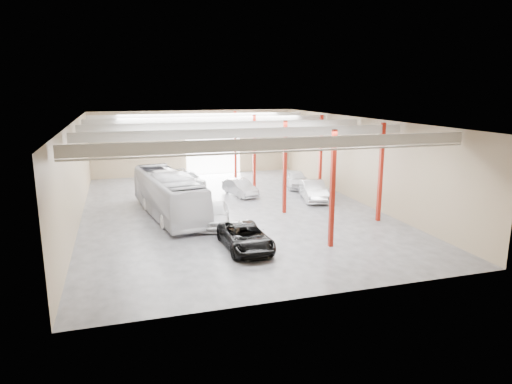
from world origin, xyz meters
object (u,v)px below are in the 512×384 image
black_sedan (245,237)px  car_right_far (296,179)px  car_row_c (188,179)px  car_right_near (313,190)px  coach_bus (169,194)px  car_row_a (214,214)px  car_row_b (240,188)px

black_sedan → car_right_far: size_ratio=1.13×
car_row_c → car_right_near: (9.39, -8.71, 0.12)m
coach_bus → car_row_a: bearing=-60.4°
coach_bus → car_right_near: coach_bus is taller
black_sedan → car_right_near: size_ratio=1.06×
car_row_c → black_sedan: bearing=-107.1°
car_row_b → car_right_far: size_ratio=0.93×
black_sedan → car_row_a: 5.26m
car_row_a → car_row_b: 9.22m
car_row_a → car_right_near: (9.58, 4.89, -0.02)m
coach_bus → car_right_far: (12.81, 6.64, -0.84)m
car_row_b → car_row_c: car_row_b is taller
car_row_a → car_right_near: size_ratio=0.99×
car_row_b → car_right_far: (6.04, 1.80, 0.08)m
black_sedan → car_right_far: bearing=57.8°
coach_bus → car_row_c: bearing=65.4°
black_sedan → car_row_c: (-0.58, 18.80, -0.03)m
car_row_b → car_right_far: bearing=3.6°
coach_bus → car_row_b: 8.37m
coach_bus → car_row_c: 10.60m
coach_bus → car_right_far: 14.46m
black_sedan → car_right_far: 17.91m
car_row_a → car_row_b: (4.05, 8.29, -0.12)m
car_row_c → car_right_far: 10.51m
car_row_a → car_right_far: car_row_a is taller
coach_bus → black_sedan: size_ratio=2.21×
car_row_b → car_right_near: bearing=-44.6°
coach_bus → car_row_b: (6.77, 4.84, -0.92)m
car_right_far → black_sedan: bearing=-109.5°
coach_bus → car_row_c: (2.90, 10.16, -0.93)m
black_sedan → car_row_a: size_ratio=1.07×
coach_bus → car_row_c: size_ratio=2.41×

